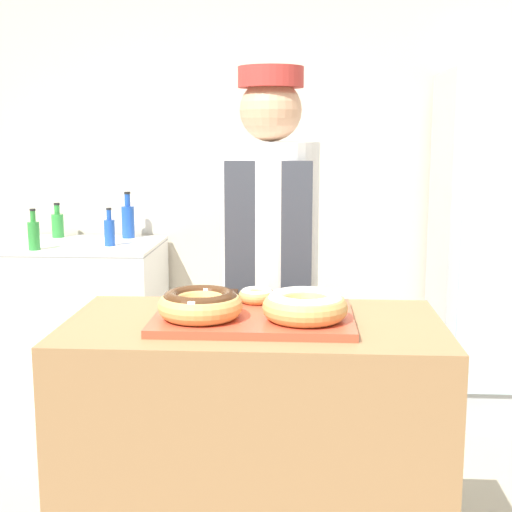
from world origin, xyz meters
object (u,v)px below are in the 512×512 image
(donut_light_glaze, at_px, (305,305))
(beverage_fridge, at_px, (491,248))
(brownie_back_left, at_px, (222,297))
(bottle_green_b, at_px, (34,234))
(bottle_green, at_px, (58,224))
(brownie_back_right, at_px, (292,298))
(bottle_blue, at_px, (128,220))
(chest_freezer, at_px, (84,323))
(bottle_blue_b, at_px, (109,231))
(serving_tray, at_px, (254,317))
(donut_mini_center, at_px, (257,295))
(baker_person, at_px, (270,287))
(donut_chocolate_glaze, at_px, (200,303))

(donut_light_glaze, xyz_separation_m, beverage_fridge, (0.99, 1.80, -0.11))
(brownie_back_left, height_order, bottle_green_b, bottle_green_b)
(bottle_green, xyz_separation_m, bottle_green_b, (0.03, -0.46, 0.01))
(brownie_back_right, height_order, beverage_fridge, beverage_fridge)
(brownie_back_right, bearing_deg, bottle_blue, 117.88)
(chest_freezer, distance_m, bottle_green_b, 0.61)
(beverage_fridge, xyz_separation_m, bottle_blue_b, (-2.03, -0.06, 0.08))
(serving_tray, xyz_separation_m, brownie_back_right, (0.11, 0.14, 0.03))
(serving_tray, bearing_deg, brownie_back_right, 52.20)
(serving_tray, bearing_deg, donut_light_glaze, -23.26)
(donut_mini_center, distance_m, bottle_blue, 2.02)
(bottle_blue_b, distance_m, bottle_green_b, 0.39)
(serving_tray, distance_m, beverage_fridge, 2.08)
(brownie_back_right, bearing_deg, bottle_blue_b, 123.09)
(baker_person, bearing_deg, brownie_back_left, -106.43)
(beverage_fridge, distance_m, bottle_green, 2.42)
(brownie_back_left, distance_m, baker_person, 0.48)
(donut_chocolate_glaze, xyz_separation_m, bottle_blue, (-0.71, 2.04, -0.01))
(donut_light_glaze, bearing_deg, brownie_back_right, 100.82)
(serving_tray, xyz_separation_m, bottle_green, (-1.27, 1.97, 0.02))
(donut_mini_center, relative_size, bottle_green_b, 0.55)
(donut_chocolate_glaze, relative_size, beverage_fridge, 0.13)
(donut_chocolate_glaze, relative_size, brownie_back_left, 2.55)
(chest_freezer, bearing_deg, brownie_back_right, -53.55)
(baker_person, xyz_separation_m, chest_freezer, (-1.09, 1.14, -0.47))
(donut_mini_center, bearing_deg, beverage_fridge, 54.25)
(bottle_green_b, bearing_deg, brownie_back_right, -45.36)
(donut_light_glaze, bearing_deg, baker_person, 101.01)
(beverage_fridge, distance_m, bottle_blue, 2.02)
(baker_person, height_order, bottle_green, baker_person)
(donut_chocolate_glaze, height_order, bottle_green, bottle_green)
(brownie_back_left, xyz_separation_m, bottle_green_b, (-1.13, 1.37, 0.00))
(brownie_back_left, bearing_deg, donut_chocolate_glaze, -100.82)
(donut_light_glaze, distance_m, bottle_blue, 2.27)
(baker_person, bearing_deg, bottle_blue, 122.56)
(baker_person, relative_size, bottle_green_b, 8.16)
(bottle_green, bearing_deg, brownie_back_left, -57.57)
(chest_freezer, bearing_deg, donut_chocolate_glaze, -63.06)
(bottle_green, distance_m, bottle_blue_b, 0.49)
(baker_person, bearing_deg, bottle_green, 133.29)
(donut_light_glaze, bearing_deg, bottle_green, 124.96)
(bottle_blue, height_order, bottle_green_b, bottle_blue)
(brownie_back_right, distance_m, bottle_green_b, 1.92)
(bottle_blue_b, bearing_deg, donut_light_glaze, -59.19)
(beverage_fridge, relative_size, chest_freezer, 1.99)
(donut_chocolate_glaze, relative_size, baker_person, 0.14)
(donut_light_glaze, relative_size, bottle_blue_b, 1.20)
(bottle_green_b, bearing_deg, donut_mini_center, -47.82)
(brownie_back_right, height_order, bottle_green_b, bottle_green_b)
(chest_freezer, relative_size, bottle_blue, 3.43)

